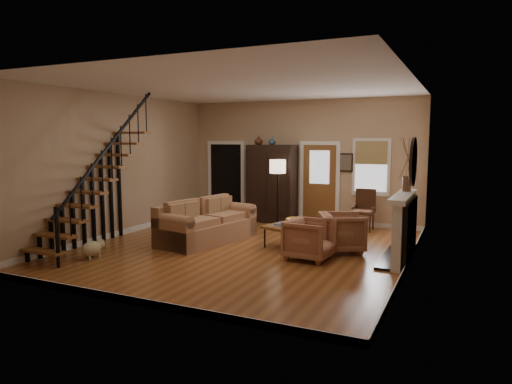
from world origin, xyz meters
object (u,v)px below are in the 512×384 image
at_px(floor_lamp, 278,195).
at_px(side_chair, 364,210).
at_px(armoire, 272,183).
at_px(armchair_left, 310,239).
at_px(coffee_table, 291,235).
at_px(armchair_right, 342,232).
at_px(sofa, 207,222).

relative_size(floor_lamp, side_chair, 1.71).
xyz_separation_m(armoire, armchair_left, (2.19, -3.33, -0.67)).
bearing_deg(armoire, floor_lamp, -59.50).
bearing_deg(armchair_left, coffee_table, 42.49).
distance_m(armoire, armchair_right, 3.67).
bearing_deg(floor_lamp, armchair_right, -37.47).
bearing_deg(armchair_right, coffee_table, 61.59).
relative_size(armchair_right, side_chair, 0.85).
height_order(sofa, armchair_right, sofa).
bearing_deg(armoire, sofa, -96.29).
xyz_separation_m(armchair_left, armchair_right, (0.41, 0.83, 0.01)).
bearing_deg(sofa, armchair_left, 0.85).
xyz_separation_m(sofa, coffee_table, (1.79, 0.46, -0.20)).
bearing_deg(armoire, side_chair, -4.48).
bearing_deg(armoire, armchair_right, -43.96).
relative_size(sofa, armchair_left, 2.78).
bearing_deg(sofa, armoire, 94.52).
height_order(armoire, sofa, armoire).
distance_m(sofa, floor_lamp, 2.19).
xyz_separation_m(sofa, armchair_left, (2.51, -0.44, -0.05)).
bearing_deg(sofa, floor_lamp, 76.81).
xyz_separation_m(sofa, side_chair, (2.87, 2.69, 0.08)).
distance_m(armoire, side_chair, 2.61).
xyz_separation_m(armoire, sofa, (-0.32, -2.89, -0.62)).
relative_size(coffee_table, side_chair, 1.19).
xyz_separation_m(armoire, armchair_right, (2.60, -2.50, -0.66)).
xyz_separation_m(armchair_left, side_chair, (0.36, 3.13, 0.13)).
height_order(floor_lamp, side_chair, floor_lamp).
bearing_deg(armchair_right, sofa, 72.96).
distance_m(armoire, coffee_table, 2.96).
relative_size(armoire, floor_lamp, 1.20).
bearing_deg(coffee_table, sofa, -165.54).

